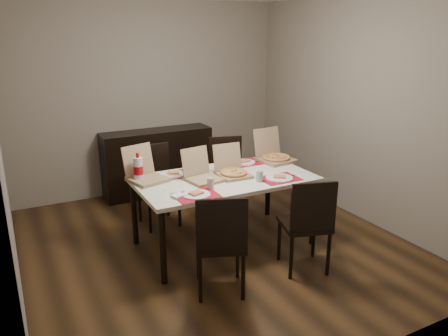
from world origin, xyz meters
The scene contains 20 objects.
ground centered at (0.00, 0.00, -0.01)m, with size 3.80×4.00×0.02m, color #412914.
room_walls centered at (0.00, 0.43, 1.73)m, with size 3.84×4.02×2.62m.
sideboard centered at (0.00, 1.78, 0.45)m, with size 1.50×0.40×0.90m, color black.
dining_table centered at (0.10, -0.03, 0.68)m, with size 1.80×1.00×0.75m.
chair_near_left centered at (-0.37, -0.86, 0.51)m, with size 0.55×0.55×0.93m.
chair_near_right centered at (0.52, -0.90, 0.51)m, with size 0.52×0.52×0.93m.
chair_far_left centered at (-0.35, 0.83, 0.51)m, with size 0.43×0.43×0.93m.
chair_far_right centered at (0.57, 0.79, 0.51)m, with size 0.52×0.52×0.93m.
setting_near_left centered at (-0.34, -0.35, 0.77)m, with size 0.46×0.30×0.11m.
setting_near_right centered at (0.52, -0.33, 0.77)m, with size 0.47×0.30×0.11m.
setting_far_left centered at (-0.32, 0.28, 0.77)m, with size 0.50×0.30×0.11m.
setting_far_right centered at (0.48, 0.29, 0.77)m, with size 0.47×0.30×0.11m.
napkin_loose centered at (0.11, -0.04, 0.76)m, with size 0.12×0.11×0.02m, color white.
pizza_box_center centered at (0.20, -0.03, 0.80)m, with size 0.32×0.36×0.31m.
pizza_box_right centered at (0.89, 0.22, 0.81)m, with size 0.39×0.43×0.36m.
pizza_box_left centered at (-0.64, 0.25, 0.81)m, with size 0.43×0.45×0.34m.
pizza_box_extra centered at (-0.14, -0.01, 0.81)m, with size 0.36×0.39×0.31m.
faina_plate centered at (-0.18, 0.08, 0.76)m, with size 0.25×0.25×0.03m.
dip_bowl centered at (0.16, 0.11, 0.77)m, with size 0.12×0.12×0.03m, color white.
soda_bottle centered at (-0.71, 0.25, 0.87)m, with size 0.10×0.10×0.29m.
Camera 1 is at (-1.87, -3.81, 2.18)m, focal length 35.00 mm.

